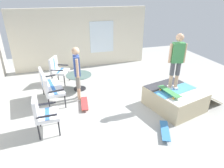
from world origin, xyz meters
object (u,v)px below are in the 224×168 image
(skateboard_spare, at_px, (165,131))
(person_skater, at_px, (177,58))
(patio_table, at_px, (79,79))
(patio_chair_near_house, at_px, (57,68))
(patio_bench, at_px, (48,84))
(patio_chair_by_wall, at_px, (42,111))
(person_watching, at_px, (77,70))
(skateboard_by_bench, at_px, (84,103))
(skateboard_on_ramp, at_px, (169,92))
(skate_ramp, at_px, (175,98))

(skateboard_spare, bearing_deg, person_skater, -37.19)
(person_skater, bearing_deg, patio_table, 52.65)
(patio_chair_near_house, bearing_deg, patio_bench, 166.72)
(patio_bench, distance_m, patio_chair_near_house, 1.45)
(patio_chair_near_house, relative_size, patio_chair_by_wall, 1.00)
(patio_table, distance_m, skateboard_spare, 3.54)
(person_watching, xyz_separation_m, skateboard_by_bench, (-0.46, -0.10, -0.95))
(person_skater, bearing_deg, person_watching, 65.79)
(person_watching, bearing_deg, skateboard_on_ramp, -122.51)
(patio_bench, xyz_separation_m, patio_chair_near_house, (1.41, -0.33, -0.00))
(skateboard_spare, relative_size, skateboard_on_ramp, 0.99)
(patio_chair_near_house, xyz_separation_m, person_skater, (-2.73, -3.26, 0.93))
(skate_ramp, bearing_deg, skateboard_on_ramp, 115.42)
(skate_ramp, relative_size, patio_bench, 1.83)
(patio_chair_near_house, relative_size, person_watching, 0.58)
(skate_ramp, xyz_separation_m, patio_bench, (1.45, 3.65, 0.32))
(patio_chair_near_house, bearing_deg, patio_chair_by_wall, 170.41)
(patio_table, distance_m, skateboard_by_bench, 1.25)
(skate_ramp, xyz_separation_m, skateboard_by_bench, (0.87, 2.64, -0.21))
(patio_chair_by_wall, distance_m, skateboard_spare, 3.09)
(person_skater, bearing_deg, skateboard_spare, 142.81)
(patio_bench, relative_size, patio_chair_near_house, 1.30)
(patio_chair_near_house, bearing_deg, skateboard_spare, -148.39)
(patio_chair_by_wall, height_order, person_watching, person_watching)
(patio_table, height_order, person_skater, person_skater)
(patio_bench, xyz_separation_m, patio_chair_by_wall, (-1.52, 0.16, -0.00))
(skate_ramp, distance_m, skateboard_by_bench, 2.79)
(skate_ramp, relative_size, person_watching, 1.38)
(patio_chair_by_wall, distance_m, skateboard_by_bench, 1.59)
(skate_ramp, distance_m, patio_chair_by_wall, 3.83)
(person_watching, distance_m, skateboard_spare, 3.12)
(skate_ramp, distance_m, skateboard_on_ramp, 0.56)
(patio_chair_near_house, distance_m, skateboard_spare, 4.59)
(patio_table, relative_size, skateboard_spare, 1.11)
(patio_bench, height_order, skateboard_by_bench, patio_bench)
(patio_chair_by_wall, bearing_deg, person_skater, -87.02)
(skate_ramp, relative_size, patio_table, 2.69)
(patio_bench, xyz_separation_m, person_watching, (-0.12, -0.91, 0.42))
(patio_chair_by_wall, relative_size, skateboard_by_bench, 1.25)
(patio_chair_near_house, xyz_separation_m, skateboard_on_ramp, (-3.04, -2.95, 0.07))
(patio_chair_near_house, xyz_separation_m, skateboard_by_bench, (-1.99, -0.68, -0.53))
(person_watching, relative_size, skateboard_on_ramp, 2.14)
(patio_chair_by_wall, xyz_separation_m, person_skater, (0.20, -3.76, 0.93))
(person_skater, xyz_separation_m, skateboard_on_ramp, (-0.30, 0.31, -0.86))
(skate_ramp, relative_size, patio_chair_by_wall, 2.37)
(skate_ramp, height_order, person_watching, person_watching)
(patio_bench, height_order, patio_table, patio_bench)
(patio_table, height_order, skateboard_on_ramp, skateboard_on_ramp)
(patio_chair_near_house, height_order, patio_table, patio_chair_near_house)
(person_watching, bearing_deg, patio_bench, 82.55)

